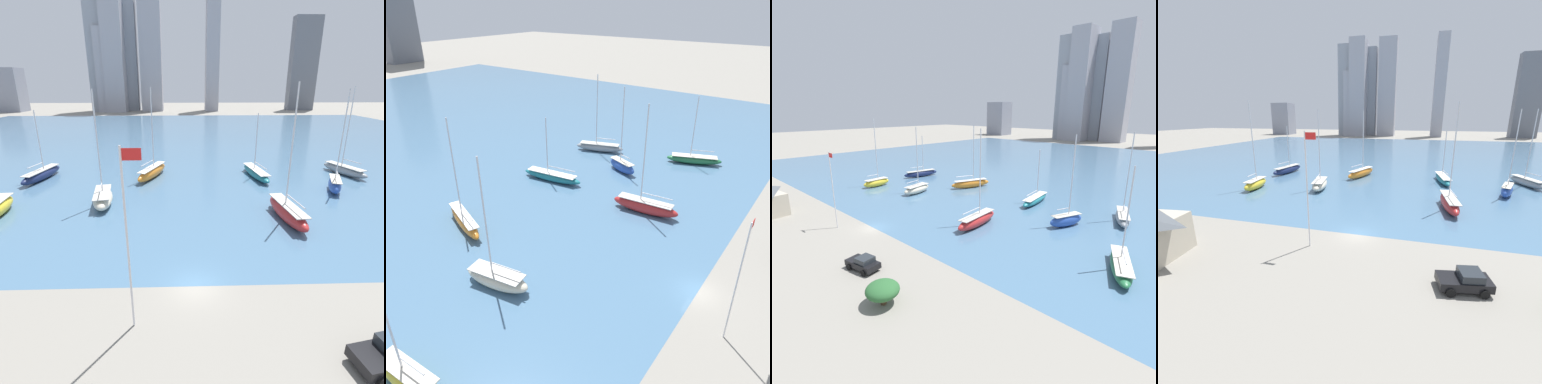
# 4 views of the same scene
# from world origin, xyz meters

# --- Properties ---
(ground_plane) EXTENTS (500.00, 500.00, 0.00)m
(ground_plane) POSITION_xyz_m (0.00, 0.00, 0.00)
(ground_plane) COLOR gray
(flag_pole) EXTENTS (1.24, 0.14, 12.49)m
(flag_pole) POSITION_xyz_m (-4.34, -4.04, 6.74)
(flag_pole) COLOR silver
(flag_pole) RESTS_ON ground_plane
(sailboat_yellow) EXTENTS (2.63, 7.37, 16.76)m
(sailboat_yellow) POSITION_xyz_m (-24.28, 14.97, 1.12)
(sailboat_yellow) COLOR yellow
(sailboat_yellow) RESTS_ON harbor_water
(sailboat_green) EXTENTS (5.86, 10.16, 12.68)m
(sailboat_green) POSITION_xyz_m (33.69, 13.30, 0.87)
(sailboat_green) COLOR #236B3D
(sailboat_green) RESTS_ON harbor_water
(sailboat_teal) EXTENTS (3.60, 11.17, 10.96)m
(sailboat_teal) POSITION_xyz_m (12.04, 30.18, 0.83)
(sailboat_teal) COLOR #1E757F
(sailboat_teal) RESTS_ON harbor_water
(sailboat_red) EXTENTS (3.07, 9.98, 15.90)m
(sailboat_red) POSITION_xyz_m (11.68, 12.35, 1.12)
(sailboat_red) COLOR #B72828
(sailboat_red) RESTS_ON harbor_water
(sailboat_gray) EXTENTS (5.24, 9.76, 15.28)m
(sailboat_gray) POSITION_xyz_m (28.54, 31.24, 0.96)
(sailboat_gray) COLOR gray
(sailboat_gray) RESTS_ON harbor_water
(sailboat_orange) EXTENTS (5.23, 10.26, 15.15)m
(sailboat_orange) POSITION_xyz_m (-6.31, 30.45, 1.10)
(sailboat_orange) COLOR orange
(sailboat_orange) RESTS_ON harbor_water
(sailboat_blue) EXTENTS (4.05, 6.70, 15.05)m
(sailboat_blue) POSITION_xyz_m (22.42, 22.44, 1.18)
(sailboat_blue) COLOR #284CA8
(sailboat_blue) RESTS_ON harbor_water
(sailboat_cream) EXTENTS (3.86, 8.05, 15.08)m
(sailboat_cream) POSITION_xyz_m (-11.88, 18.04, 1.05)
(sailboat_cream) COLOR beige
(sailboat_cream) RESTS_ON harbor_water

